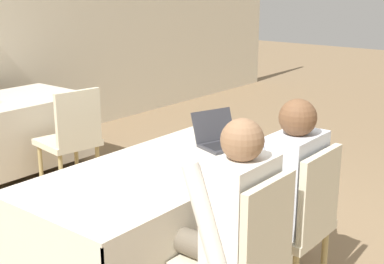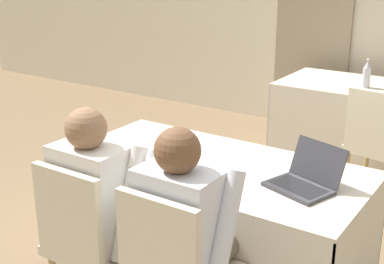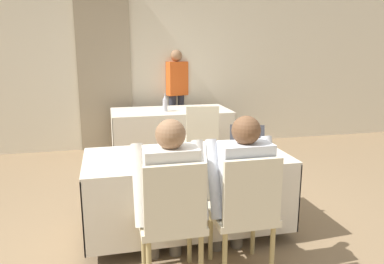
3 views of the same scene
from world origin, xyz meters
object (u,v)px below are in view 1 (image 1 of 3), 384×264
Objects in this scene: chair_near_right at (296,219)px; person_checkered_shirt at (226,219)px; cell_phone at (207,176)px; chair_near_left at (244,256)px; chair_far_spare at (72,136)px; laptop at (222,139)px; person_white_shirt at (281,187)px.

person_checkered_shirt is at bearing -11.31° from chair_near_right.
cell_phone is at bearing -62.86° from chair_near_right.
chair_near_left is 1.00× the size of chair_far_spare.
chair_near_left is at bearing -164.33° from cell_phone.
chair_near_right is at bearing -93.95° from laptop.
person_white_shirt is (0.00, 0.10, 0.16)m from chair_near_right.
person_checkered_shirt is 1.00× the size of person_white_shirt.
chair_far_spare is at bearing -96.79° from chair_near_right.
person_white_shirt is (0.23, -0.34, -0.05)m from cell_phone.
chair_near_left is 2.37m from chair_far_spare.
chair_near_right is (0.23, -0.44, -0.21)m from cell_phone.
laptop is 2.78× the size of cell_phone.
chair_near_right is at bearing -180.00° from chair_near_left.
chair_far_spare is at bearing -109.36° from chair_near_left.
cell_phone is 0.12× the size of person_white_shirt.
chair_near_left is at bearing 0.00° from chair_near_right.
chair_far_spare reaches higher than cell_phone.
laptop is 0.81m from chair_near_right.
person_checkered_shirt is (-0.81, -0.61, -0.09)m from laptop.
person_white_shirt is at bearing -180.00° from person_checkered_shirt.
chair_near_right is at bearing 168.69° from person_checkered_shirt.
cell_phone is 0.45m from person_checkered_shirt.
laptop is at bearing -115.52° from person_white_shirt.
person_white_shirt is at bearing -97.12° from cell_phone.
person_checkered_shirt is (-0.52, 0.10, 0.16)m from chair_near_right.
chair_near_right and chair_far_spare have the same top height.
chair_near_left is at bearing 79.11° from chair_far_spare.
laptop reaches higher than chair_far_spare.
person_white_shirt reaches higher than cell_phone.
cell_phone is at bearing -56.19° from person_white_shirt.
laptop is 0.42× the size of chair_near_right.
chair_far_spare is 2.28m from person_checkered_shirt.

